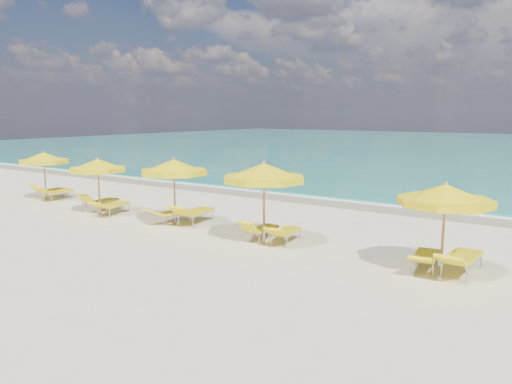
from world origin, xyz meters
The scene contains 20 objects.
ground_plane centered at (0.00, 0.00, 0.00)m, with size 120.00×120.00×0.00m, color beige.
ocean centered at (0.00, 48.00, 0.00)m, with size 120.00×80.00×0.30m, color #157965.
wet_sand_band centered at (0.00, 7.40, 0.00)m, with size 120.00×2.60×0.01m, color tan.
foam_line centered at (0.00, 8.20, 0.00)m, with size 120.00×1.20×0.03m, color white.
whitecap_near centered at (-6.00, 17.00, 0.00)m, with size 14.00×0.36×0.05m, color white.
umbrella_1 centered at (-10.88, 0.40, 1.89)m, with size 2.42×2.42×2.22m.
umbrella_2 centered at (-6.17, -0.32, 1.90)m, with size 2.78×2.78×2.23m.
umbrella_3 centered at (-2.42, -0.03, 2.03)m, with size 2.97×2.97×2.39m.
umbrella_4 centered at (1.59, -0.39, 2.15)m, with size 2.90×2.90×2.52m.
umbrella_5 centered at (6.78, -0.34, 1.97)m, with size 2.51×2.51×2.31m.
lounger_1_left centered at (-11.27, 0.91, 0.20)m, with size 0.73×1.70×0.74m.
lounger_1_right centered at (-10.46, 0.69, 0.22)m, with size 0.79×1.86×0.77m.
lounger_2_left centered at (-6.69, 0.18, 0.23)m, with size 0.88×1.87×0.84m.
lounger_2_right centered at (-5.71, -0.05, 0.21)m, with size 0.91×1.89×0.68m.
lounger_3_left centered at (-2.79, 0.19, 0.21)m, with size 0.88×1.82×0.65m.
lounger_3_right centered at (-2.00, 0.57, 0.25)m, with size 0.94×2.10×0.86m.
lounger_4_left centered at (1.24, 0.00, 0.20)m, with size 0.58×1.60×0.76m.
lounger_4_right centered at (2.06, 0.11, 0.20)m, with size 0.79×1.75×0.69m.
lounger_5_left centered at (6.34, -0.14, 0.21)m, with size 0.79×1.82×0.63m.
lounger_5_right centered at (7.16, 0.03, 0.24)m, with size 0.74×2.07×0.77m.
Camera 1 is at (9.74, -12.57, 3.93)m, focal length 35.00 mm.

